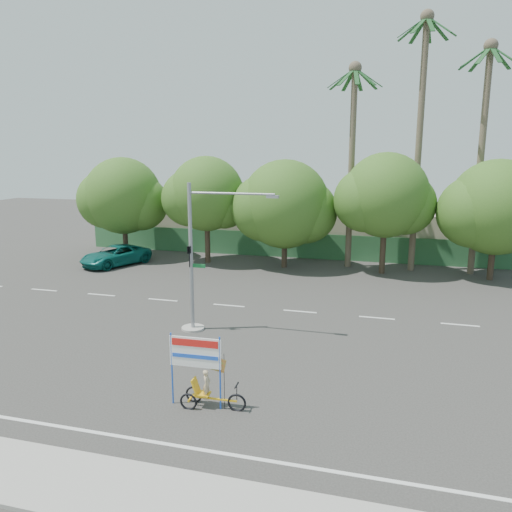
# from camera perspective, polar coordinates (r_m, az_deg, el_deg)

# --- Properties ---
(ground) EXTENTS (120.00, 120.00, 0.00)m
(ground) POSITION_cam_1_polar(r_m,az_deg,el_deg) (20.16, -4.89, -12.76)
(ground) COLOR #33302D
(ground) RESTS_ON ground
(sidewalk_near) EXTENTS (50.00, 2.40, 0.12)m
(sidewalk_near) POSITION_cam_1_polar(r_m,az_deg,el_deg) (14.28, -16.27, -24.33)
(sidewalk_near) COLOR gray
(sidewalk_near) RESTS_ON ground
(fence) EXTENTS (38.00, 0.08, 2.00)m
(fence) POSITION_cam_1_polar(r_m,az_deg,el_deg) (39.89, 5.71, 1.15)
(fence) COLOR #336B3D
(fence) RESTS_ON ground
(building_left) EXTENTS (12.00, 8.00, 4.00)m
(building_left) POSITION_cam_1_polar(r_m,az_deg,el_deg) (46.62, -5.55, 3.95)
(building_left) COLOR #B7AB92
(building_left) RESTS_ON ground
(building_right) EXTENTS (14.00, 8.00, 3.60)m
(building_right) POSITION_cam_1_polar(r_m,az_deg,el_deg) (43.70, 17.15, 2.68)
(building_right) COLOR #B7AB92
(building_right) RESTS_ON ground
(tree_far_left) EXTENTS (7.14, 6.00, 7.96)m
(tree_far_left) POSITION_cam_1_polar(r_m,az_deg,el_deg) (40.85, -15.00, 6.39)
(tree_far_left) COLOR #473828
(tree_far_left) RESTS_ON ground
(tree_left) EXTENTS (6.66, 5.60, 8.07)m
(tree_left) POSITION_cam_1_polar(r_m,az_deg,el_deg) (37.80, -5.73, 6.77)
(tree_left) COLOR #473828
(tree_left) RESTS_ON ground
(tree_center) EXTENTS (7.62, 6.40, 7.85)m
(tree_center) POSITION_cam_1_polar(r_m,az_deg,el_deg) (36.17, 3.24, 5.64)
(tree_center) COLOR #473828
(tree_center) RESTS_ON ground
(tree_right) EXTENTS (6.90, 5.80, 8.36)m
(tree_right) POSITION_cam_1_polar(r_m,az_deg,el_deg) (35.32, 14.51, 6.39)
(tree_right) COLOR #473828
(tree_right) RESTS_ON ground
(tree_far_right) EXTENTS (7.38, 6.20, 7.94)m
(tree_far_right) POSITION_cam_1_polar(r_m,az_deg,el_deg) (35.97, 25.70, 4.74)
(tree_far_right) COLOR #473828
(tree_far_right) RESTS_ON ground
(palm_tall) EXTENTS (3.73, 3.79, 17.45)m
(palm_tall) POSITION_cam_1_polar(r_m,az_deg,el_deg) (36.76, 18.28, 14.55)
(palm_tall) COLOR #70604C
(palm_tall) RESTS_ON ground
(palm_mid) EXTENTS (3.73, 3.79, 15.45)m
(palm_mid) POSITION_cam_1_polar(r_m,az_deg,el_deg) (37.11, 24.49, 12.41)
(palm_mid) COLOR #70604C
(palm_mid) RESTS_ON ground
(palm_short) EXTENTS (3.73, 3.79, 14.45)m
(palm_short) POSITION_cam_1_polar(r_m,az_deg,el_deg) (36.79, 10.94, 12.41)
(palm_short) COLOR #70604C
(palm_short) RESTS_ON ground
(traffic_signal) EXTENTS (4.72, 1.10, 7.00)m
(traffic_signal) POSITION_cam_1_polar(r_m,az_deg,el_deg) (23.48, -6.73, -1.67)
(traffic_signal) COLOR gray
(traffic_signal) RESTS_ON ground
(trike_billboard) EXTENTS (2.61, 0.61, 2.56)m
(trike_billboard) POSITION_cam_1_polar(r_m,az_deg,el_deg) (17.07, -6.08, -13.71)
(trike_billboard) COLOR black
(trike_billboard) RESTS_ON ground
(pickup_truck) EXTENTS (4.46, 5.88, 1.48)m
(pickup_truck) POSITION_cam_1_polar(r_m,az_deg,el_deg) (38.77, -15.76, 0.06)
(pickup_truck) COLOR #0D5E56
(pickup_truck) RESTS_ON ground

